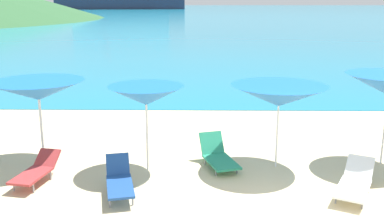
# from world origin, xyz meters

# --- Properties ---
(ground_plane) EXTENTS (50.00, 100.00, 0.30)m
(ground_plane) POSITION_xyz_m (0.00, 10.00, -0.15)
(ground_plane) COLOR beige
(ocean_water) EXTENTS (650.00, 440.00, 0.02)m
(ocean_water) POSITION_xyz_m (0.00, 228.60, 0.01)
(ocean_water) COLOR teal
(ocean_water) RESTS_ON ground_plane
(umbrella_2) EXTENTS (2.35, 2.35, 2.10)m
(umbrella_2) POSITION_xyz_m (-5.77, 3.15, 1.86)
(umbrella_2) COLOR silver
(umbrella_2) RESTS_ON ground_plane
(umbrella_3) EXTENTS (1.85, 1.85, 2.07)m
(umbrella_3) POSITION_xyz_m (-3.08, 2.70, 1.84)
(umbrella_3) COLOR silver
(umbrella_3) RESTS_ON ground_plane
(umbrella_4) EXTENTS (2.50, 2.50, 2.05)m
(umbrella_4) POSITION_xyz_m (0.06, 2.93, 1.79)
(umbrella_4) COLOR silver
(umbrella_4) RESTS_ON ground_plane
(lounge_chair_1) EXTENTS (0.79, 1.52, 0.57)m
(lounge_chair_1) POSITION_xyz_m (-5.49, 1.89, 0.29)
(lounge_chair_1) COLOR #A53333
(lounge_chair_1) RESTS_ON ground_plane
(lounge_chair_5) EXTENTS (1.31, 1.78, 0.61)m
(lounge_chair_5) POSITION_xyz_m (1.46, 1.39, 0.27)
(lounge_chair_5) COLOR white
(lounge_chair_5) RESTS_ON ground_plane
(lounge_chair_7) EXTENTS (0.84, 1.54, 0.70)m
(lounge_chair_7) POSITION_xyz_m (-3.51, 1.29, 0.32)
(lounge_chair_7) COLOR #1E478C
(lounge_chair_7) RESTS_ON ground_plane
(lounge_chair_9) EXTENTS (1.02, 1.56, 0.71)m
(lounge_chair_9) POSITION_xyz_m (-1.37, 2.96, 0.27)
(lounge_chair_9) COLOR #268C66
(lounge_chair_9) RESTS_ON ground_plane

